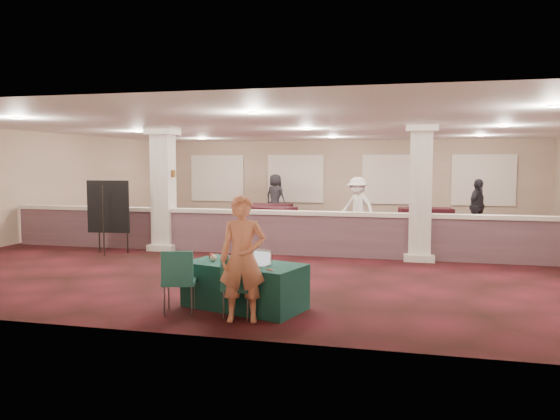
% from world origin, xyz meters
% --- Properties ---
extents(ground, '(16.00, 16.00, 0.00)m').
position_xyz_m(ground, '(0.00, 0.00, 0.00)').
color(ground, '#411017').
rests_on(ground, ground).
extents(wall_back, '(16.00, 0.04, 3.20)m').
position_xyz_m(wall_back, '(0.00, 8.00, 1.60)').
color(wall_back, gray).
rests_on(wall_back, ground).
extents(wall_front, '(16.00, 0.04, 3.20)m').
position_xyz_m(wall_front, '(0.00, -8.00, 1.60)').
color(wall_front, gray).
rests_on(wall_front, ground).
extents(wall_left, '(0.04, 16.00, 3.20)m').
position_xyz_m(wall_left, '(-8.00, 0.00, 1.60)').
color(wall_left, gray).
rests_on(wall_left, ground).
extents(ceiling, '(16.00, 16.00, 0.02)m').
position_xyz_m(ceiling, '(0.00, 0.00, 3.20)').
color(ceiling, white).
rests_on(ceiling, wall_back).
extents(partition_wall, '(15.60, 0.28, 1.10)m').
position_xyz_m(partition_wall, '(0.00, -1.50, 0.57)').
color(partition_wall, '#543940').
rests_on(partition_wall, ground).
extents(column_left, '(0.72, 0.72, 3.20)m').
position_xyz_m(column_left, '(-3.50, -1.50, 1.64)').
color(column_left, beige).
rests_on(column_left, ground).
extents(column_right, '(0.72, 0.72, 3.20)m').
position_xyz_m(column_right, '(3.00, -1.50, 1.64)').
color(column_right, beige).
rests_on(column_right, ground).
extents(sconce_left, '(0.12, 0.12, 0.18)m').
position_xyz_m(sconce_left, '(-3.78, -1.50, 2.00)').
color(sconce_left, brown).
rests_on(sconce_left, column_left).
extents(sconce_right, '(0.12, 0.12, 0.18)m').
position_xyz_m(sconce_right, '(-3.22, -1.50, 2.00)').
color(sconce_right, brown).
rests_on(sconce_right, column_left).
extents(near_table, '(2.04, 1.42, 0.71)m').
position_xyz_m(near_table, '(0.27, -6.50, 0.36)').
color(near_table, '#0E3426').
rests_on(near_table, ground).
extents(conf_chair_main, '(0.47, 0.47, 0.90)m').
position_xyz_m(conf_chair_main, '(0.36, -7.09, 0.53)').
color(conf_chair_main, '#205B60').
rests_on(conf_chair_main, ground).
extents(conf_chair_side, '(0.61, 0.61, 0.98)m').
position_xyz_m(conf_chair_side, '(-0.58, -7.09, 0.58)').
color(conf_chair_side, '#205B60').
rests_on(conf_chair_side, ground).
extents(easel_board, '(1.09, 0.58, 1.85)m').
position_xyz_m(easel_board, '(-4.52, -2.50, 1.17)').
color(easel_board, black).
rests_on(easel_board, ground).
extents(woman, '(0.74, 0.57, 1.83)m').
position_xyz_m(woman, '(0.47, -7.20, 0.91)').
color(woman, tan).
rests_on(woman, ground).
extents(far_table_front_left, '(1.79, 0.93, 0.72)m').
position_xyz_m(far_table_front_left, '(-6.50, 0.73, 0.36)').
color(far_table_front_left, black).
rests_on(far_table_front_left, ground).
extents(far_table_front_center, '(2.22, 1.58, 0.81)m').
position_xyz_m(far_table_front_center, '(-2.00, 3.00, 0.41)').
color(far_table_front_center, black).
rests_on(far_table_front_center, ground).
extents(far_table_front_right, '(2.04, 1.10, 0.81)m').
position_xyz_m(far_table_front_right, '(4.25, 0.36, 0.40)').
color(far_table_front_right, black).
rests_on(far_table_front_right, ground).
extents(far_table_back_left, '(1.75, 0.92, 0.70)m').
position_xyz_m(far_table_back_left, '(-2.50, 5.47, 0.35)').
color(far_table_back_left, black).
rests_on(far_table_back_left, ground).
extents(far_table_back_center, '(1.84, 1.22, 0.68)m').
position_xyz_m(far_table_back_center, '(-1.79, 3.20, 0.34)').
color(far_table_back_center, black).
rests_on(far_table_back_center, ground).
extents(far_table_back_right, '(1.89, 1.15, 0.72)m').
position_xyz_m(far_table_back_right, '(3.28, 4.81, 0.36)').
color(far_table_back_right, black).
rests_on(far_table_back_right, ground).
extents(attendee_a, '(0.85, 0.67, 1.55)m').
position_xyz_m(attendee_a, '(-6.22, 4.00, 0.78)').
color(attendee_a, black).
rests_on(attendee_a, ground).
extents(attendee_b, '(1.29, 1.02, 1.83)m').
position_xyz_m(attendee_b, '(1.16, 2.51, 0.92)').
color(attendee_b, silver).
rests_on(attendee_b, ground).
extents(attendee_c, '(0.92, 1.16, 1.79)m').
position_xyz_m(attendee_c, '(4.78, 3.22, 0.89)').
color(attendee_c, black).
rests_on(attendee_c, ground).
extents(attendee_d, '(1.00, 0.76, 1.81)m').
position_xyz_m(attendee_d, '(-2.63, 7.00, 0.90)').
color(attendee_d, black).
rests_on(attendee_d, ground).
extents(laptop_base, '(0.37, 0.31, 0.02)m').
position_xyz_m(laptop_base, '(0.54, -6.63, 0.72)').
color(laptop_base, silver).
rests_on(laptop_base, near_table).
extents(laptop_screen, '(0.31, 0.10, 0.21)m').
position_xyz_m(laptop_screen, '(0.57, -6.52, 0.84)').
color(laptop_screen, silver).
rests_on(laptop_screen, near_table).
extents(screen_glow, '(0.28, 0.09, 0.19)m').
position_xyz_m(screen_glow, '(0.57, -6.53, 0.82)').
color(screen_glow, silver).
rests_on(screen_glow, near_table).
extents(knitting, '(0.46, 0.39, 0.03)m').
position_xyz_m(knitting, '(0.25, -6.75, 0.73)').
color(knitting, '#B06A1C').
rests_on(knitting, near_table).
extents(yarn_cream, '(0.11, 0.11, 0.11)m').
position_xyz_m(yarn_cream, '(-0.27, -6.44, 0.76)').
color(yarn_cream, beige).
rests_on(yarn_cream, near_table).
extents(yarn_red, '(0.10, 0.10, 0.10)m').
position_xyz_m(yarn_red, '(-0.36, -6.26, 0.76)').
color(yarn_red, maroon).
rests_on(yarn_red, near_table).
extents(yarn_grey, '(0.10, 0.10, 0.10)m').
position_xyz_m(yarn_grey, '(-0.11, -6.26, 0.76)').
color(yarn_grey, '#48484D').
rests_on(yarn_grey, near_table).
extents(scissors, '(0.12, 0.06, 0.01)m').
position_xyz_m(scissors, '(0.80, -6.94, 0.72)').
color(scissors, red).
rests_on(scissors, near_table).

